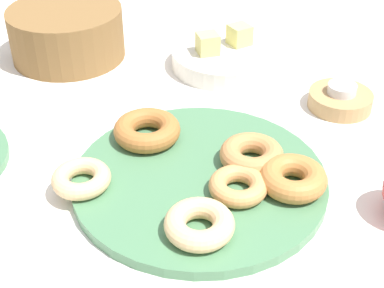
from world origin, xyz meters
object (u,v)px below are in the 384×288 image
object	(u,v)px
donut_5	(293,178)
tealight	(342,89)
melon_chunk_right	(240,35)
donut_0	(81,178)
candle_holder	(340,100)
donut_2	(238,186)
basket	(67,33)
donut_3	(250,153)
fruit_bowl	(225,58)
melon_chunk_left	(208,44)
donut_4	(147,130)
donut_plate	(200,179)
donut_1	(199,224)

from	to	relation	value
donut_5	tealight	xyz separation A→B (m)	(0.18, 0.17, 0.00)
donut_5	melon_chunk_right	xyz separation A→B (m)	(0.09, 0.38, 0.02)
donut_0	candle_holder	distance (m)	0.44
candle_holder	tealight	world-z (taller)	tealight
donut_2	basket	world-z (taller)	basket
donut_2	basket	xyz separation A→B (m)	(-0.13, 0.49, 0.02)
donut_0	donut_3	xyz separation A→B (m)	(0.22, -0.03, 0.00)
fruit_bowl	melon_chunk_left	xyz separation A→B (m)	(-0.03, 0.00, 0.03)
donut_0	melon_chunk_right	world-z (taller)	melon_chunk_right
donut_0	melon_chunk_right	bearing A→B (deg)	39.36
tealight	melon_chunk_right	bearing A→B (deg)	112.88
donut_4	tealight	world-z (taller)	donut_4
donut_2	tealight	xyz separation A→B (m)	(0.25, 0.16, 0.01)
candle_holder	donut_5	bearing A→B (deg)	-136.25
donut_plate	donut_4	distance (m)	0.11
basket	melon_chunk_right	distance (m)	0.32
donut_1	donut_4	distance (m)	0.20
candle_holder	tealight	size ratio (longest dim) A/B	2.22
donut_0	melon_chunk_left	world-z (taller)	melon_chunk_left
melon_chunk_right	donut_5	bearing A→B (deg)	-103.46
donut_0	tealight	size ratio (longest dim) A/B	1.67
donut_0	fruit_bowl	distance (m)	0.41
donut_0	donut_1	world-z (taller)	donut_1
donut_4	donut_2	bearing A→B (deg)	-64.36
donut_plate	fruit_bowl	bearing A→B (deg)	61.89
donut_2	donut_3	distance (m)	0.07
donut_5	donut_1	bearing A→B (deg)	-165.48
donut_4	fruit_bowl	bearing A→B (deg)	43.99
donut_0	donut_5	xyz separation A→B (m)	(0.25, -0.10, 0.00)
donut_1	fruit_bowl	xyz separation A→B (m)	(0.20, 0.40, -0.01)
donut_plate	donut_4	size ratio (longest dim) A/B	3.52
donut_4	tealight	bearing A→B (deg)	0.30
donut_2	basket	distance (m)	0.50
melon_chunk_left	tealight	bearing A→B (deg)	-51.28
donut_5	fruit_bowl	world-z (taller)	donut_5
fruit_bowl	melon_chunk_right	size ratio (longest dim) A/B	5.32
basket	melon_chunk_right	world-z (taller)	basket
fruit_bowl	donut_2	bearing A→B (deg)	-109.94
donut_4	donut_5	distance (m)	0.22
donut_1	donut_2	world-z (taller)	donut_1
donut_2	donut_3	xyz separation A→B (m)	(0.04, 0.06, 0.00)
donut_plate	donut_4	xyz separation A→B (m)	(-0.04, 0.10, 0.02)
donut_5	melon_chunk_left	distance (m)	0.36
donut_5	fruit_bowl	size ratio (longest dim) A/B	0.45
tealight	donut_5	bearing A→B (deg)	-136.25
candle_holder	melon_chunk_right	world-z (taller)	melon_chunk_right
donut_3	basket	distance (m)	0.46
donut_1	donut_2	xyz separation A→B (m)	(0.07, 0.05, -0.00)
candle_holder	fruit_bowl	bearing A→B (deg)	122.12
donut_0	basket	bearing A→B (deg)	82.69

